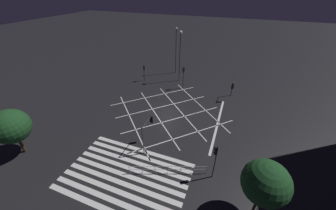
# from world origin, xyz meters

# --- Properties ---
(ground_plane) EXTENTS (200.00, 200.00, 0.00)m
(ground_plane) POSITION_xyz_m (0.00, 0.00, 0.00)
(ground_plane) COLOR black
(road_markings) EXTENTS (18.76, 25.12, 0.01)m
(road_markings) POSITION_xyz_m (0.36, -8.67, 0.00)
(road_markings) COLOR silver
(road_markings) RESTS_ON ground_plane
(traffic_light_median_south) EXTENTS (0.36, 2.61, 3.86)m
(traffic_light_median_south) POSITION_xyz_m (0.32, -7.19, 2.85)
(traffic_light_median_south) COLOR #2D2D30
(traffic_light_median_south) RESTS_ON ground_plane
(traffic_light_median_north) EXTENTS (0.36, 0.39, 4.15)m
(traffic_light_median_north) POSITION_xyz_m (-0.25, 8.32, 2.96)
(traffic_light_median_north) COLOR #2D2D30
(traffic_light_median_north) RESTS_ON ground_plane
(traffic_light_se_main) EXTENTS (0.39, 0.36, 4.22)m
(traffic_light_se_main) POSITION_xyz_m (8.10, -8.90, 3.01)
(traffic_light_se_main) COLOR #2D2D30
(traffic_light_se_main) RESTS_ON ground_plane
(traffic_light_nw_main) EXTENTS (0.39, 0.36, 3.23)m
(traffic_light_nw_main) POSITION_xyz_m (-8.27, 8.66, 2.31)
(traffic_light_nw_main) COLOR #2D2D30
(traffic_light_nw_main) RESTS_ON ground_plane
(traffic_light_ne_cross) EXTENTS (0.36, 2.08, 3.29)m
(traffic_light_ne_cross) POSITION_xyz_m (8.40, 7.61, 2.39)
(traffic_light_ne_cross) COLOR #2D2D30
(traffic_light_ne_cross) RESTS_ON ground_plane
(street_lamp_east) EXTENTS (0.45, 0.45, 9.39)m
(street_lamp_east) POSITION_xyz_m (-3.87, 14.65, 6.07)
(street_lamp_east) COLOR #2D2D30
(street_lamp_east) RESTS_ON ground_plane
(street_lamp_west) EXTENTS (0.59, 0.59, 9.58)m
(street_lamp_west) POSITION_xyz_m (-1.93, 11.26, 7.07)
(street_lamp_west) COLOR #2D2D30
(street_lamp_west) RESTS_ON ground_plane
(street_tree_near) EXTENTS (3.75, 3.75, 5.64)m
(street_tree_near) POSITION_xyz_m (-12.72, -13.26, 3.75)
(street_tree_near) COLOR #38281C
(street_tree_near) RESTS_ON ground_plane
(street_tree_far) EXTENTS (3.53, 3.53, 5.83)m
(street_tree_far) POSITION_xyz_m (12.00, -11.17, 4.06)
(street_tree_far) COLOR #38281C
(street_tree_far) RESTS_ON ground_plane
(pedestrian_railing) EXTENTS (7.42, 2.87, 1.05)m
(pedestrian_railing) POSITION_xyz_m (3.86, -10.09, 0.67)
(pedestrian_railing) COLOR #9EA0A5
(pedestrian_railing) RESTS_ON ground_plane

